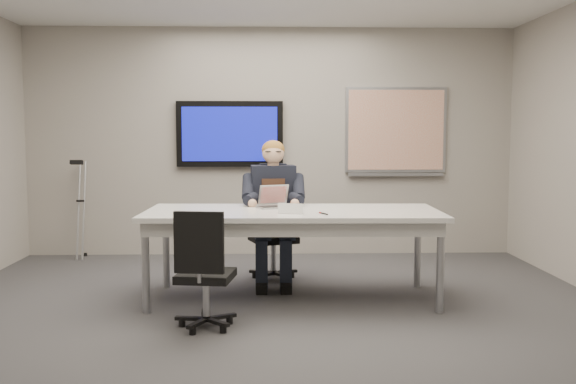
{
  "coord_description": "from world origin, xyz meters",
  "views": [
    {
      "loc": [
        -0.03,
        -4.95,
        1.5
      ],
      "look_at": [
        0.15,
        0.85,
        0.97
      ],
      "focal_mm": 40.0,
      "sensor_mm": 36.0,
      "label": 1
    }
  ],
  "objects_px": {
    "office_chair_near": "(205,292)",
    "laptop": "(274,202)",
    "conference_table": "(293,221)",
    "office_chair_far": "(272,250)",
    "seated_person": "(273,227)"
  },
  "relations": [
    {
      "from": "office_chair_near",
      "to": "laptop",
      "type": "bearing_deg",
      "value": -107.04
    },
    {
      "from": "conference_table",
      "to": "office_chair_far",
      "type": "bearing_deg",
      "value": 103.73
    },
    {
      "from": "office_chair_far",
      "to": "laptop",
      "type": "height_order",
      "value": "laptop"
    },
    {
      "from": "office_chair_near",
      "to": "laptop",
      "type": "xyz_separation_m",
      "value": [
        0.54,
        1.13,
        0.58
      ]
    },
    {
      "from": "office_chair_far",
      "to": "seated_person",
      "type": "xyz_separation_m",
      "value": [
        0.01,
        -0.25,
        0.28
      ]
    },
    {
      "from": "office_chair_far",
      "to": "conference_table",
      "type": "bearing_deg",
      "value": -96.3
    },
    {
      "from": "office_chair_near",
      "to": "office_chair_far",
      "type": "bearing_deg",
      "value": -98.43
    },
    {
      "from": "office_chair_near",
      "to": "seated_person",
      "type": "distance_m",
      "value": 1.6
    },
    {
      "from": "seated_person",
      "to": "laptop",
      "type": "bearing_deg",
      "value": -95.82
    },
    {
      "from": "office_chair_far",
      "to": "seated_person",
      "type": "distance_m",
      "value": 0.38
    },
    {
      "from": "office_chair_near",
      "to": "laptop",
      "type": "height_order",
      "value": "laptop"
    },
    {
      "from": "conference_table",
      "to": "office_chair_near",
      "type": "distance_m",
      "value": 1.22
    },
    {
      "from": "office_chair_near",
      "to": "seated_person",
      "type": "relative_size",
      "value": 0.65
    },
    {
      "from": "office_chair_near",
      "to": "laptop",
      "type": "relative_size",
      "value": 2.53
    },
    {
      "from": "conference_table",
      "to": "office_chair_near",
      "type": "bearing_deg",
      "value": -127.06
    }
  ]
}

